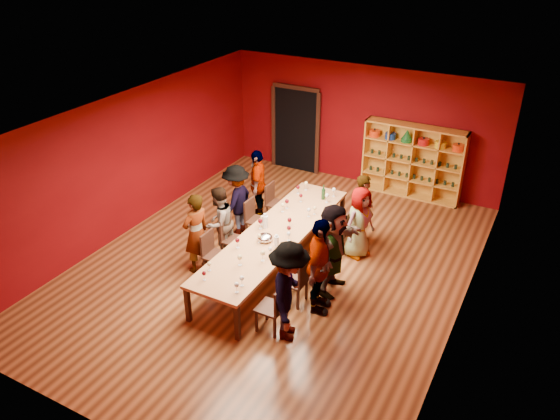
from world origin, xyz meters
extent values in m
cube|color=#5C3018|center=(0.00, 0.00, -0.01)|extent=(7.10, 9.10, 0.02)
cube|color=#5C0409|center=(0.00, 4.51, 1.50)|extent=(7.10, 0.02, 3.00)
cube|color=#5C0409|center=(0.00, -4.51, 1.50)|extent=(7.10, 0.02, 3.00)
cube|color=#5C0409|center=(-3.51, 0.00, 1.50)|extent=(0.02, 9.10, 3.00)
cube|color=#5C0409|center=(3.51, 0.00, 1.50)|extent=(0.02, 9.10, 3.00)
cube|color=white|center=(0.00, 0.00, 3.01)|extent=(7.10, 9.10, 0.02)
cube|color=#B5794B|center=(0.00, 0.00, 0.72)|extent=(1.10, 4.50, 0.06)
cube|color=black|center=(-0.49, -2.17, 0.34)|extent=(0.08, 0.08, 0.69)
cube|color=black|center=(-0.49, 2.17, 0.34)|extent=(0.08, 0.08, 0.69)
cube|color=black|center=(0.49, -2.17, 0.34)|extent=(0.08, 0.08, 0.69)
cube|color=black|center=(0.49, 2.17, 0.34)|extent=(0.08, 0.08, 0.69)
cube|color=black|center=(-1.80, 4.44, 1.10)|extent=(1.20, 0.14, 2.20)
cube|color=black|center=(-1.80, 4.37, 2.25)|extent=(1.32, 0.06, 0.10)
cube|color=black|center=(-2.45, 4.37, 1.10)|extent=(0.10, 0.06, 2.20)
cube|color=black|center=(-1.15, 4.37, 1.10)|extent=(0.10, 0.06, 2.20)
cube|color=gold|center=(0.22, 4.28, 0.90)|extent=(0.04, 0.40, 1.80)
cube|color=gold|center=(2.58, 4.28, 0.90)|extent=(0.04, 0.40, 1.80)
cube|color=gold|center=(1.40, 4.28, 1.78)|extent=(2.40, 0.40, 0.04)
cube|color=gold|center=(1.40, 4.28, 0.02)|extent=(2.40, 0.40, 0.04)
cube|color=gold|center=(1.40, 4.47, 0.90)|extent=(2.40, 0.02, 1.80)
cube|color=gold|center=(1.40, 4.28, 0.45)|extent=(2.36, 0.38, 0.03)
cube|color=gold|center=(1.40, 4.28, 0.90)|extent=(2.36, 0.38, 0.03)
cube|color=gold|center=(1.40, 4.28, 1.35)|extent=(2.36, 0.38, 0.03)
cube|color=gold|center=(0.80, 4.28, 0.90)|extent=(0.03, 0.38, 1.76)
cube|color=gold|center=(1.40, 4.28, 0.90)|extent=(0.03, 0.38, 1.76)
cube|color=gold|center=(2.00, 4.28, 0.90)|extent=(0.03, 0.38, 1.76)
cylinder|color=#F23E0E|center=(0.40, 4.28, 1.44)|extent=(0.26, 0.26, 0.15)
sphere|color=black|center=(0.40, 4.28, 1.53)|extent=(0.05, 0.05, 0.05)
cylinder|color=#153996|center=(0.80, 4.28, 1.44)|extent=(0.26, 0.26, 0.15)
sphere|color=black|center=(0.80, 4.28, 1.53)|extent=(0.05, 0.05, 0.05)
cylinder|color=#18612A|center=(1.20, 4.28, 1.41)|extent=(0.26, 0.26, 0.08)
cone|color=#18612A|center=(1.20, 4.28, 1.56)|extent=(0.24, 0.24, 0.22)
cylinder|color=#B61415|center=(1.60, 4.28, 1.44)|extent=(0.26, 0.26, 0.15)
sphere|color=black|center=(1.60, 4.28, 1.53)|extent=(0.05, 0.05, 0.05)
cylinder|color=yellow|center=(2.00, 4.28, 1.44)|extent=(0.26, 0.26, 0.15)
sphere|color=black|center=(2.00, 4.28, 1.53)|extent=(0.05, 0.05, 0.05)
cylinder|color=#F23E0E|center=(2.40, 4.28, 1.44)|extent=(0.26, 0.26, 0.15)
sphere|color=black|center=(2.40, 4.28, 1.53)|extent=(0.05, 0.05, 0.05)
cylinder|color=black|center=(0.38, 4.28, 0.52)|extent=(0.07, 0.07, 0.10)
cylinder|color=black|center=(0.56, 4.28, 0.52)|extent=(0.07, 0.07, 0.10)
cylinder|color=black|center=(0.75, 4.28, 0.52)|extent=(0.07, 0.07, 0.10)
cylinder|color=black|center=(0.93, 4.28, 0.52)|extent=(0.07, 0.07, 0.10)
cylinder|color=black|center=(1.12, 4.28, 0.52)|extent=(0.07, 0.07, 0.10)
cylinder|color=black|center=(1.30, 4.28, 0.52)|extent=(0.07, 0.07, 0.10)
cylinder|color=black|center=(1.49, 4.28, 0.52)|extent=(0.07, 0.07, 0.10)
cylinder|color=black|center=(1.67, 4.28, 0.52)|extent=(0.07, 0.07, 0.10)
cylinder|color=black|center=(1.86, 4.28, 0.52)|extent=(0.07, 0.07, 0.10)
cylinder|color=black|center=(2.04, 4.28, 0.52)|extent=(0.07, 0.07, 0.10)
cylinder|color=black|center=(2.23, 4.28, 0.52)|extent=(0.07, 0.07, 0.10)
cylinder|color=black|center=(2.42, 4.28, 0.52)|extent=(0.07, 0.07, 0.10)
cylinder|color=black|center=(0.38, 4.28, 0.97)|extent=(0.07, 0.07, 0.10)
cylinder|color=black|center=(0.56, 4.28, 0.97)|extent=(0.07, 0.07, 0.10)
cylinder|color=black|center=(0.75, 4.28, 0.97)|extent=(0.07, 0.07, 0.10)
cylinder|color=black|center=(0.93, 4.28, 0.97)|extent=(0.07, 0.07, 0.10)
cylinder|color=black|center=(1.12, 4.28, 0.97)|extent=(0.07, 0.07, 0.10)
cylinder|color=black|center=(1.30, 4.28, 0.97)|extent=(0.07, 0.07, 0.10)
cylinder|color=black|center=(1.49, 4.28, 0.97)|extent=(0.07, 0.07, 0.10)
cylinder|color=black|center=(1.67, 4.28, 0.97)|extent=(0.07, 0.07, 0.10)
cylinder|color=black|center=(1.86, 4.28, 0.97)|extent=(0.07, 0.07, 0.10)
cylinder|color=black|center=(2.04, 4.28, 0.97)|extent=(0.07, 0.07, 0.10)
cylinder|color=black|center=(2.23, 4.28, 0.97)|extent=(0.07, 0.07, 0.10)
cylinder|color=black|center=(2.42, 4.28, 0.97)|extent=(0.07, 0.07, 0.10)
cube|color=black|center=(-0.83, -0.82, 0.43)|extent=(0.42, 0.42, 0.04)
cube|color=black|center=(-1.02, -0.82, 0.67)|extent=(0.04, 0.40, 0.44)
cube|color=black|center=(-1.00, -0.99, 0.21)|extent=(0.04, 0.04, 0.41)
cube|color=black|center=(-0.66, -0.99, 0.21)|extent=(0.04, 0.04, 0.41)
cube|color=black|center=(-1.00, -0.65, 0.21)|extent=(0.04, 0.04, 0.41)
cube|color=black|center=(-0.66, -0.65, 0.21)|extent=(0.04, 0.04, 0.41)
imported|color=#4E4E53|center=(-1.26, -0.82, 0.81)|extent=(0.57, 0.68, 1.62)
cube|color=black|center=(-0.83, -0.18, 0.43)|extent=(0.42, 0.42, 0.04)
cube|color=black|center=(-1.02, -0.18, 0.67)|extent=(0.04, 0.40, 0.44)
cube|color=black|center=(-1.00, -0.35, 0.21)|extent=(0.04, 0.04, 0.41)
cube|color=black|center=(-0.66, -0.35, 0.21)|extent=(0.04, 0.04, 0.41)
cube|color=black|center=(-1.00, -0.01, 0.21)|extent=(0.04, 0.04, 0.41)
cube|color=black|center=(-0.66, -0.01, 0.21)|extent=(0.04, 0.04, 0.41)
imported|color=#5C85BF|center=(-1.18, -0.18, 0.75)|extent=(0.45, 0.75, 1.49)
cube|color=black|center=(-0.83, 0.72, 0.43)|extent=(0.42, 0.42, 0.04)
cube|color=black|center=(-1.02, 0.72, 0.67)|extent=(0.04, 0.40, 0.44)
cube|color=black|center=(-1.00, 0.55, 0.21)|extent=(0.04, 0.04, 0.41)
cube|color=black|center=(-0.66, 0.55, 0.21)|extent=(0.04, 0.04, 0.41)
cube|color=black|center=(-1.00, 0.89, 0.21)|extent=(0.04, 0.04, 0.41)
cube|color=black|center=(-0.66, 0.89, 0.21)|extent=(0.04, 0.04, 0.41)
imported|color=#141637|center=(-1.34, 0.72, 0.79)|extent=(0.48, 1.04, 1.57)
cube|color=black|center=(-0.83, 1.59, 0.43)|extent=(0.42, 0.42, 0.04)
cube|color=black|center=(-1.02, 1.59, 0.67)|extent=(0.04, 0.40, 0.44)
cube|color=black|center=(-1.00, 1.42, 0.21)|extent=(0.04, 0.04, 0.41)
cube|color=black|center=(-0.66, 1.42, 0.21)|extent=(0.04, 0.04, 0.41)
cube|color=black|center=(-1.00, 1.76, 0.21)|extent=(0.04, 0.04, 0.41)
cube|color=black|center=(-0.66, 1.76, 0.21)|extent=(0.04, 0.04, 0.41)
imported|color=#121A33|center=(-1.32, 1.59, 0.81)|extent=(0.75, 1.04, 1.62)
cube|color=black|center=(0.83, -1.69, 0.43)|extent=(0.42, 0.42, 0.04)
cube|color=black|center=(1.02, -1.69, 0.67)|extent=(0.04, 0.40, 0.44)
cube|color=black|center=(0.66, -1.86, 0.21)|extent=(0.04, 0.04, 0.41)
cube|color=black|center=(1.00, -1.86, 0.21)|extent=(0.04, 0.04, 0.41)
cube|color=black|center=(0.66, -1.52, 0.21)|extent=(0.04, 0.04, 0.41)
cube|color=black|center=(1.00, -1.52, 0.21)|extent=(0.04, 0.04, 0.41)
imported|color=silver|center=(1.17, -1.69, 0.87)|extent=(0.82, 1.22, 1.75)
cube|color=black|center=(0.83, -0.85, 0.43)|extent=(0.42, 0.42, 0.04)
cube|color=black|center=(1.02, -0.85, 0.67)|extent=(0.04, 0.40, 0.44)
cube|color=black|center=(0.66, -1.02, 0.21)|extent=(0.04, 0.04, 0.41)
cube|color=black|center=(1.00, -1.02, 0.21)|extent=(0.04, 0.04, 0.41)
cube|color=black|center=(0.66, -0.68, 0.21)|extent=(0.04, 0.04, 0.41)
cube|color=black|center=(1.00, -0.68, 0.21)|extent=(0.04, 0.04, 0.41)
imported|color=#5B85BC|center=(1.30, -0.85, 0.89)|extent=(0.67, 1.12, 1.78)
cube|color=black|center=(0.83, -0.21, 0.43)|extent=(0.42, 0.42, 0.04)
cube|color=black|center=(1.02, -0.21, 0.67)|extent=(0.04, 0.40, 0.44)
cube|color=black|center=(0.66, -0.38, 0.21)|extent=(0.04, 0.04, 0.41)
cube|color=black|center=(1.00, -0.38, 0.21)|extent=(0.04, 0.04, 0.41)
cube|color=black|center=(0.66, -0.04, 0.21)|extent=(0.04, 0.04, 0.41)
cube|color=black|center=(1.00, -0.04, 0.21)|extent=(0.04, 0.04, 0.41)
imported|color=#6185C8|center=(1.27, -0.21, 0.87)|extent=(0.48, 1.62, 1.74)
cube|color=black|center=(0.83, 1.13, 0.43)|extent=(0.42, 0.42, 0.04)
cube|color=black|center=(1.02, 1.13, 0.67)|extent=(0.04, 0.40, 0.44)
cube|color=black|center=(0.66, 0.96, 0.21)|extent=(0.04, 0.04, 0.41)
cube|color=black|center=(1.00, 0.96, 0.21)|extent=(0.04, 0.04, 0.41)
cube|color=black|center=(0.66, 1.30, 0.21)|extent=(0.04, 0.04, 0.41)
cube|color=black|center=(1.00, 1.30, 0.21)|extent=(0.04, 0.04, 0.41)
imported|color=#131636|center=(1.26, 1.13, 0.75)|extent=(0.63, 0.82, 1.49)
cube|color=black|center=(0.83, 1.64, 0.43)|extent=(0.42, 0.42, 0.04)
cube|color=black|center=(1.02, 1.64, 0.67)|extent=(0.04, 0.40, 0.44)
cube|color=black|center=(0.66, 1.47, 0.21)|extent=(0.04, 0.04, 0.41)
cube|color=black|center=(1.00, 1.47, 0.21)|extent=(0.04, 0.04, 0.41)
cube|color=black|center=(0.66, 1.81, 0.21)|extent=(0.04, 0.04, 0.41)
cube|color=black|center=(1.00, 1.81, 0.21)|extent=(0.04, 0.04, 0.41)
imported|color=#141839|center=(1.16, 1.64, 0.77)|extent=(0.49, 0.62, 1.54)
cylinder|color=white|center=(-0.37, 0.14, 0.75)|extent=(0.07, 0.07, 0.01)
cylinder|color=white|center=(-0.37, 0.14, 0.82)|extent=(0.01, 0.01, 0.11)
ellipsoid|color=beige|center=(-0.37, 0.14, 0.91)|extent=(0.08, 0.08, 0.09)
cylinder|color=white|center=(0.36, 1.94, 0.75)|extent=(0.07, 0.07, 0.01)
cylinder|color=white|center=(0.36, 1.94, 0.82)|extent=(0.01, 0.01, 0.11)
ellipsoid|color=white|center=(0.36, 1.94, 0.91)|extent=(0.08, 0.08, 0.10)
cylinder|color=white|center=(0.35, 1.01, 0.75)|extent=(0.06, 0.06, 0.01)
cylinder|color=white|center=(0.35, 1.01, 0.81)|extent=(0.01, 0.01, 0.10)
ellipsoid|color=beige|center=(0.35, 1.01, 0.89)|extent=(0.07, 0.07, 0.08)
cylinder|color=white|center=(-0.28, 0.80, 0.75)|extent=(0.06, 0.06, 0.01)
cylinder|color=white|center=(-0.28, 0.80, 0.81)|extent=(0.01, 0.01, 0.11)
ellipsoid|color=beige|center=(-0.28, 0.80, 0.90)|extent=(0.08, 0.08, 0.09)
cylinder|color=white|center=(-0.34, -0.81, 0.75)|extent=(0.07, 0.07, 0.01)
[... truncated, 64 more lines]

